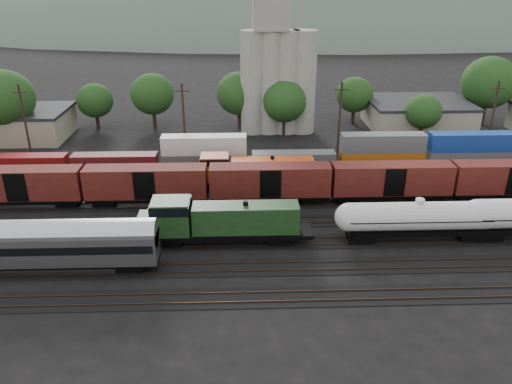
{
  "coord_description": "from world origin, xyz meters",
  "views": [
    {
      "loc": [
        -3.47,
        -52.47,
        27.27
      ],
      "look_at": [
        -1.62,
        2.0,
        3.0
      ],
      "focal_mm": 35.0,
      "sensor_mm": 36.0,
      "label": 1
    }
  ],
  "objects_px": {
    "passenger_coach": "(33,243)",
    "grain_silo": "(277,70)",
    "green_locomotive": "(215,221)",
    "tank_car_a": "(418,218)",
    "orange_locomotive": "(249,171)"
  },
  "relations": [
    {
      "from": "tank_car_a",
      "to": "passenger_coach",
      "type": "relative_size",
      "value": 0.76
    },
    {
      "from": "orange_locomotive",
      "to": "green_locomotive",
      "type": "bearing_deg",
      "value": -104.85
    },
    {
      "from": "grain_silo",
      "to": "orange_locomotive",
      "type": "bearing_deg",
      "value": -102.05
    },
    {
      "from": "passenger_coach",
      "to": "orange_locomotive",
      "type": "relative_size",
      "value": 1.3
    },
    {
      "from": "passenger_coach",
      "to": "grain_silo",
      "type": "height_order",
      "value": "grain_silo"
    },
    {
      "from": "tank_car_a",
      "to": "passenger_coach",
      "type": "xyz_separation_m",
      "value": [
        -39.12,
        -5.0,
        0.5
      ]
    },
    {
      "from": "tank_car_a",
      "to": "passenger_coach",
      "type": "distance_m",
      "value": 39.44
    },
    {
      "from": "green_locomotive",
      "to": "orange_locomotive",
      "type": "bearing_deg",
      "value": 75.15
    },
    {
      "from": "green_locomotive",
      "to": "grain_silo",
      "type": "bearing_deg",
      "value": 76.92
    },
    {
      "from": "green_locomotive",
      "to": "tank_car_a",
      "type": "xyz_separation_m",
      "value": [
        21.89,
        0.0,
        -0.02
      ]
    },
    {
      "from": "orange_locomotive",
      "to": "grain_silo",
      "type": "bearing_deg",
      "value": 77.95
    },
    {
      "from": "green_locomotive",
      "to": "passenger_coach",
      "type": "distance_m",
      "value": 17.94
    },
    {
      "from": "green_locomotive",
      "to": "passenger_coach",
      "type": "height_order",
      "value": "passenger_coach"
    },
    {
      "from": "tank_car_a",
      "to": "grain_silo",
      "type": "bearing_deg",
      "value": 106.78
    },
    {
      "from": "green_locomotive",
      "to": "orange_locomotive",
      "type": "distance_m",
      "value": 15.52
    }
  ]
}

